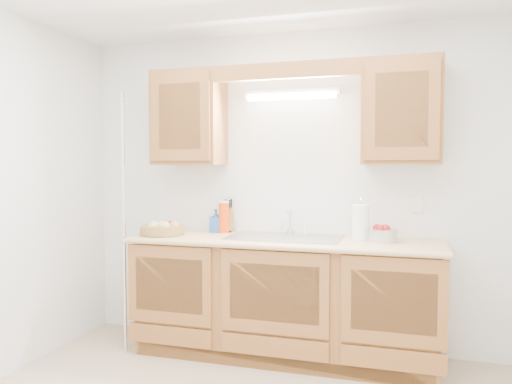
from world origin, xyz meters
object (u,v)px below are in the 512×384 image
(knife_block, at_px, (227,219))
(paper_towel, at_px, (361,223))
(fruit_basket, at_px, (162,229))
(apple_bowl, at_px, (381,234))

(knife_block, relative_size, paper_towel, 0.91)
(fruit_basket, distance_m, apple_bowl, 1.67)
(apple_bowl, bearing_deg, knife_block, 171.73)
(knife_block, bearing_deg, paper_towel, -20.27)
(fruit_basket, xyz_separation_m, apple_bowl, (1.66, 0.14, 0.01))
(knife_block, xyz_separation_m, apple_bowl, (1.24, -0.18, -0.05))
(knife_block, bearing_deg, fruit_basket, -154.36)
(paper_towel, bearing_deg, apple_bowl, -4.58)
(knife_block, relative_size, apple_bowl, 1.11)
(fruit_basket, bearing_deg, knife_block, 37.16)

